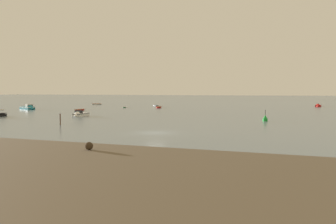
{
  "coord_description": "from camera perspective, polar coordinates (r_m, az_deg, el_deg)",
  "views": [
    {
      "loc": [
        16.29,
        -41.61,
        5.64
      ],
      "look_at": [
        -11.08,
        37.1,
        0.37
      ],
      "focal_mm": 35.56,
      "sensor_mm": 36.0,
      "label": 1
    }
  ],
  "objects": [
    {
      "name": "mudflat_shore",
      "position": [
        24.94,
        -14.54,
        -9.35
      ],
      "size": [
        329.11,
        19.77,
        0.18
      ],
      "primitive_type": "cube",
      "color": "brown",
      "rests_on": "ground"
    },
    {
      "name": "motorboat_moored_0",
      "position": [
        76.73,
        -14.96,
        -0.49
      ],
      "size": [
        2.52,
        5.58,
        2.05
      ],
      "rotation": [
        0.0,
        0.0,
        4.84
      ],
      "color": "white",
      "rests_on": "ground"
    },
    {
      "name": "mooring_post_near",
      "position": [
        58.37,
        -18.0,
        -1.19
      ],
      "size": [
        0.22,
        0.22,
        2.2
      ],
      "color": "#4D3323",
      "rests_on": "ground"
    },
    {
      "name": "tidal_rock_left",
      "position": [
        31.78,
        -13.39,
        -5.68
      ],
      "size": [
        0.75,
        0.75,
        0.75
      ],
      "primitive_type": "sphere",
      "color": "#372A1C",
      "rests_on": "mudflat_shore"
    },
    {
      "name": "motorboat_moored_1",
      "position": [
        110.18,
        -22.76,
        0.6
      ],
      "size": [
        6.95,
        4.62,
        2.5
      ],
      "rotation": [
        0.0,
        0.0,
        5.89
      ],
      "color": "#197084",
      "rests_on": "ground"
    },
    {
      "name": "ground_plane",
      "position": [
        45.04,
        -2.19,
        -3.58
      ],
      "size": [
        800.0,
        800.0,
        0.0
      ],
      "primitive_type": "plane",
      "color": "slate"
    },
    {
      "name": "rowboat_moored_3",
      "position": [
        123.05,
        -2.11,
        1.06
      ],
      "size": [
        3.41,
        3.23,
        0.55
      ],
      "rotation": [
        0.0,
        0.0,
        2.41
      ],
      "color": "gray",
      "rests_on": "ground"
    },
    {
      "name": "motorboat_moored_3",
      "position": [
        130.35,
        24.33,
        0.92
      ],
      "size": [
        2.59,
        5.32,
        1.75
      ],
      "rotation": [
        0.0,
        0.0,
        4.55
      ],
      "color": "red",
      "rests_on": "ground"
    },
    {
      "name": "channel_buoy",
      "position": [
        64.86,
        16.32,
        -1.11
      ],
      "size": [
        0.9,
        0.9,
        2.3
      ],
      "color": "#198C2D",
      "rests_on": "ground"
    },
    {
      "name": "rowboat_moored_5",
      "position": [
        99.06,
        -14.89,
        0.33
      ],
      "size": [
        1.63,
        4.03,
        0.62
      ],
      "rotation": [
        0.0,
        0.0,
        1.5
      ],
      "color": "red",
      "rests_on": "ground"
    },
    {
      "name": "rowboat_moored_1",
      "position": [
        111.23,
        -1.6,
        0.81
      ],
      "size": [
        2.55,
        4.9,
        0.74
      ],
      "rotation": [
        0.0,
        0.0,
        1.78
      ],
      "color": "red",
      "rests_on": "ground"
    },
    {
      "name": "rowboat_moored_4",
      "position": [
        141.0,
        -12.13,
        1.32
      ],
      "size": [
        4.3,
        2.89,
        0.64
      ],
      "rotation": [
        0.0,
        0.0,
        0.41
      ],
      "color": "white",
      "rests_on": "ground"
    },
    {
      "name": "rowboat_moored_0",
      "position": [
        114.48,
        -7.47,
        0.83
      ],
      "size": [
        1.84,
        3.12,
        0.47
      ],
      "rotation": [
        0.0,
        0.0,
        5.01
      ],
      "color": "#23602D",
      "rests_on": "ground"
    }
  ]
}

